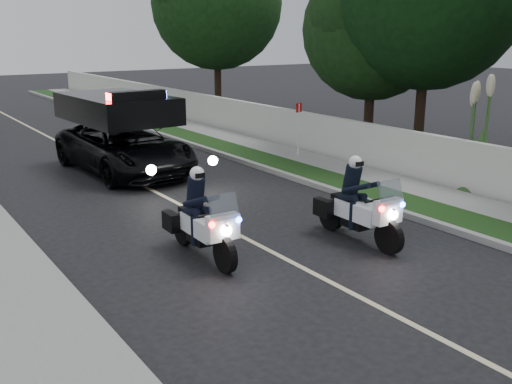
{
  "coord_description": "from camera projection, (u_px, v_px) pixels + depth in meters",
  "views": [
    {
      "loc": [
        -6.66,
        -5.86,
        4.4
      ],
      "look_at": [
        0.31,
        4.47,
        1.0
      ],
      "focal_mm": 41.51,
      "sensor_mm": 36.0,
      "label": 1
    }
  ],
  "objects": [
    {
      "name": "ground",
      "position": [
        396.0,
        316.0,
        9.44
      ],
      "size": [
        120.0,
        120.0,
        0.0
      ],
      "primitive_type": "plane",
      "color": "black",
      "rests_on": "ground"
    },
    {
      "name": "curb_right",
      "position": [
        257.0,
        166.0,
        19.63
      ],
      "size": [
        0.2,
        60.0,
        0.15
      ],
      "primitive_type": "cube",
      "color": "gray",
      "rests_on": "ground"
    },
    {
      "name": "grass_verge",
      "position": [
        275.0,
        163.0,
        20.01
      ],
      "size": [
        1.2,
        60.0,
        0.16
      ],
      "primitive_type": "cube",
      "color": "#193814",
      "rests_on": "ground"
    },
    {
      "name": "sidewalk_right",
      "position": [
        305.0,
        159.0,
        20.71
      ],
      "size": [
        1.4,
        60.0,
        0.16
      ],
      "primitive_type": "cube",
      "color": "gray",
      "rests_on": "ground"
    },
    {
      "name": "property_wall",
      "position": [
        327.0,
        137.0,
        21.07
      ],
      "size": [
        0.22,
        60.0,
        1.5
      ],
      "primitive_type": "cube",
      "color": "beige",
      "rests_on": "ground"
    },
    {
      "name": "lane_marking",
      "position": [
        143.0,
        185.0,
        17.44
      ],
      "size": [
        0.12,
        50.0,
        0.01
      ],
      "primitive_type": "cube",
      "color": "#BFB78C",
      "rests_on": "ground"
    },
    {
      "name": "police_moto_left",
      "position": [
        203.0,
        257.0,
        11.92
      ],
      "size": [
        0.82,
        2.19,
        1.85
      ],
      "primitive_type": null,
      "rotation": [
        0.0,
        0.0,
        -0.03
      ],
      "color": "white",
      "rests_on": "ground"
    },
    {
      "name": "police_moto_right",
      "position": [
        357.0,
        241.0,
        12.85
      ],
      "size": [
        0.8,
        2.21,
        1.87
      ],
      "primitive_type": null,
      "rotation": [
        0.0,
        0.0,
        -0.01
      ],
      "color": "white",
      "rests_on": "ground"
    },
    {
      "name": "police_suv",
      "position": [
        126.0,
        172.0,
        19.09
      ],
      "size": [
        3.06,
        6.06,
        2.88
      ],
      "primitive_type": "imported",
      "rotation": [
        0.0,
        0.0,
        0.05
      ],
      "color": "black",
      "rests_on": "ground"
    },
    {
      "name": "sign_post",
      "position": [
        298.0,
        160.0,
        20.88
      ],
      "size": [
        0.39,
        0.39,
        2.07
      ],
      "primitive_type": null,
      "rotation": [
        0.0,
        0.0,
        0.24
      ],
      "color": "#B30C1D",
      "rests_on": "ground"
    },
    {
      "name": "pampas_far",
      "position": [
        477.0,
        192.0,
        16.77
      ],
      "size": [
        1.69,
        1.69,
        3.99
      ],
      "primitive_type": null,
      "rotation": [
        0.0,
        0.0,
        0.24
      ],
      "color": "#C3B297",
      "rests_on": "ground"
    },
    {
      "name": "tree_right_b",
      "position": [
        367.0,
        149.0,
        22.87
      ],
      "size": [
        6.8,
        6.8,
        8.65
      ],
      "primitive_type": null,
      "rotation": [
        0.0,
        0.0,
        0.4
      ],
      "color": "#173913",
      "rests_on": "ground"
    },
    {
      "name": "tree_right_c",
      "position": [
        417.0,
        156.0,
        21.59
      ],
      "size": [
        8.22,
        8.22,
        10.97
      ],
      "primitive_type": null,
      "rotation": [
        0.0,
        0.0,
        -0.3
      ],
      "color": "black",
      "rests_on": "ground"
    },
    {
      "name": "tree_right_d",
      "position": [
        218.0,
        116.0,
        31.78
      ],
      "size": [
        8.2,
        8.2,
        11.19
      ],
      "primitive_type": null,
      "rotation": [
        0.0,
        0.0,
        0.26
      ],
      "color": "#184015",
      "rests_on": "ground"
    }
  ]
}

